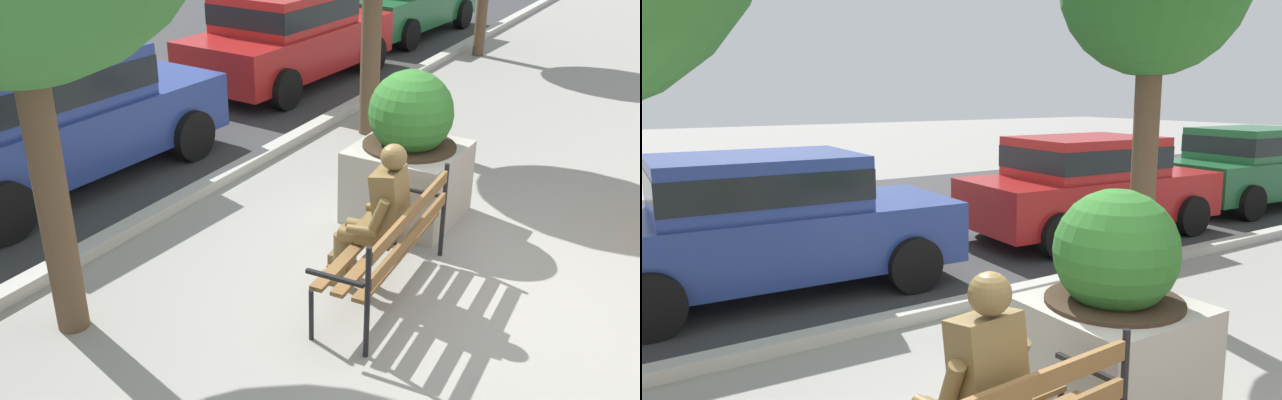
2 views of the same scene
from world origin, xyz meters
TOP-DOWN VIEW (x-y plane):
  - ground_plane at (0.00, 0.00)m, footprint 80.00×80.00m
  - curb_stone at (0.00, 2.90)m, footprint 60.00×0.20m
  - park_bench at (-0.28, 0.11)m, footprint 1.83×0.65m
  - bronze_statue_seated at (-0.20, 0.33)m, footprint 0.61×0.81m
  - concrete_planter at (1.22, 0.66)m, footprint 1.07×1.07m
  - parked_car_blue at (-0.04, 4.59)m, footprint 4.18×2.08m
  - parked_car_red at (4.94, 4.59)m, footprint 4.18×2.08m

SIDE VIEW (x-z plane):
  - ground_plane at x=0.00m, z-range 0.00..0.00m
  - curb_stone at x=0.00m, z-range 0.00..0.12m
  - park_bench at x=-0.28m, z-range 0.07..1.02m
  - bronze_statue_seated at x=-0.20m, z-range -0.02..1.35m
  - concrete_planter at x=1.22m, z-range -0.08..1.51m
  - parked_car_blue at x=-0.04m, z-range 0.06..1.62m
  - parked_car_red at x=4.94m, z-range 0.06..1.62m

